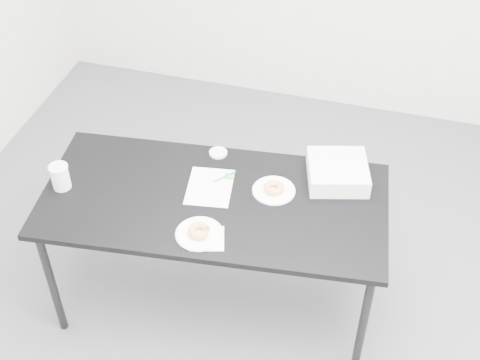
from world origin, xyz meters
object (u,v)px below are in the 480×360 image
(plate_far, at_px, (274,190))
(table, at_px, (214,207))
(scorecard, at_px, (210,187))
(coffee_cup, at_px, (60,177))
(donut_near, at_px, (199,231))
(plate_near, at_px, (199,234))
(bakery_box, at_px, (338,172))
(donut_far, at_px, (274,188))
(pen, at_px, (225,177))

(plate_far, bearing_deg, table, -153.86)
(scorecard, xyz_separation_m, coffee_cup, (-0.69, -0.19, 0.06))
(table, bearing_deg, donut_near, -94.13)
(scorecard, bearing_deg, plate_near, -89.51)
(table, bearing_deg, coffee_cup, -176.91)
(table, distance_m, plate_far, 0.30)
(coffee_cup, bearing_deg, plate_near, -9.35)
(table, relative_size, bakery_box, 6.07)
(donut_far, bearing_deg, table, -153.86)
(plate_near, bearing_deg, donut_near, 0.00)
(scorecard, relative_size, bakery_box, 0.96)
(plate_near, xyz_separation_m, donut_far, (0.25, 0.37, 0.02))
(plate_far, height_order, donut_far, donut_far)
(coffee_cup, height_order, bakery_box, coffee_cup)
(scorecard, distance_m, bakery_box, 0.63)
(plate_far, relative_size, coffee_cup, 1.58)
(donut_far, xyz_separation_m, coffee_cup, (-1.00, -0.25, 0.04))
(plate_near, height_order, coffee_cup, coffee_cup)
(pen, bearing_deg, coffee_cup, 148.89)
(coffee_cup, bearing_deg, table, 9.46)
(plate_far, distance_m, donut_far, 0.02)
(pen, bearing_deg, plate_near, -141.66)
(plate_far, bearing_deg, plate_near, -124.25)
(donut_far, bearing_deg, plate_far, 0.00)
(donut_far, height_order, coffee_cup, coffee_cup)
(bakery_box, bearing_deg, donut_far, -164.40)
(pen, height_order, plate_near, pen)
(scorecard, height_order, plate_near, plate_near)
(donut_far, relative_size, coffee_cup, 0.74)
(plate_near, bearing_deg, donut_far, 55.75)
(table, distance_m, plate_near, 0.25)
(scorecard, xyz_separation_m, plate_far, (0.31, 0.06, 0.00))
(scorecard, height_order, donut_far, donut_far)
(coffee_cup, bearing_deg, plate_far, 14.17)
(pen, relative_size, plate_near, 0.58)
(plate_far, xyz_separation_m, donut_far, (0.00, 0.00, 0.02))
(pen, xyz_separation_m, plate_near, (0.00, -0.40, -0.00))
(plate_near, distance_m, donut_far, 0.45)
(pen, bearing_deg, bakery_box, -37.25)
(plate_near, distance_m, bakery_box, 0.76)
(plate_near, height_order, donut_near, donut_near)
(donut_far, bearing_deg, scorecard, -169.34)
(plate_far, distance_m, coffee_cup, 1.03)
(plate_near, height_order, plate_far, plate_near)
(plate_far, distance_m, bakery_box, 0.33)
(donut_near, height_order, bakery_box, bakery_box)
(table, bearing_deg, donut_far, 19.78)
(table, xyz_separation_m, coffee_cup, (-0.73, -0.12, 0.12))
(table, xyz_separation_m, pen, (0.01, 0.16, 0.06))
(plate_near, xyz_separation_m, coffee_cup, (-0.74, 0.12, 0.06))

